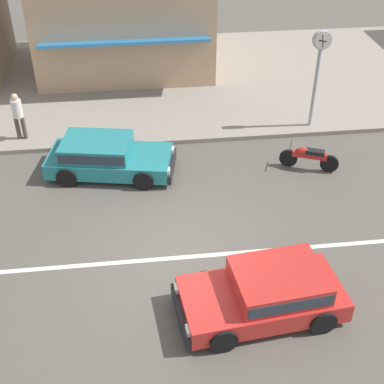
{
  "coord_description": "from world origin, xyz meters",
  "views": [
    {
      "loc": [
        -0.99,
        -9.79,
        9.15
      ],
      "look_at": [
        0.37,
        1.64,
        0.8
      ],
      "focal_mm": 50.0,
      "sensor_mm": 36.0,
      "label": 1
    }
  ],
  "objects": [
    {
      "name": "hatchback_red_1",
      "position": [
        1.59,
        -1.92,
        0.59
      ],
      "size": [
        3.78,
        2.12,
        1.1
      ],
      "color": "red",
      "rests_on": "ground"
    },
    {
      "name": "hatchback_teal_5",
      "position": [
        -1.98,
        4.11,
        0.59
      ],
      "size": [
        4.02,
        2.34,
        1.1
      ],
      "color": "teal",
      "rests_on": "ground"
    },
    {
      "name": "ground_plane",
      "position": [
        0.0,
        0.0,
        0.0
      ],
      "size": [
        160.0,
        160.0,
        0.0
      ],
      "primitive_type": "plane",
      "color": "#544F47"
    },
    {
      "name": "street_clock",
      "position": [
        5.0,
        6.02,
        2.58
      ],
      "size": [
        0.59,
        0.22,
        3.31
      ],
      "color": "#9E9EA3",
      "rests_on": "kerb_strip"
    },
    {
      "name": "motorcycle_0",
      "position": [
        4.2,
        3.57,
        0.42
      ],
      "size": [
        1.71,
        0.87,
        0.8
      ],
      "color": "black",
      "rests_on": "ground"
    },
    {
      "name": "shopfront_far_kios",
      "position": [
        -1.2,
        12.32,
        2.69
      ],
      "size": [
        7.02,
        6.44,
        5.08
      ],
      "color": "tan",
      "rests_on": "kerb_strip"
    },
    {
      "name": "lane_centre_stripe",
      "position": [
        0.0,
        0.0,
        0.0
      ],
      "size": [
        50.4,
        0.14,
        0.01
      ],
      "primitive_type": "cube",
      "color": "silver",
      "rests_on": "ground"
    },
    {
      "name": "pedestrian_near_clock",
      "position": [
        -4.77,
        6.25,
        1.08
      ],
      "size": [
        0.34,
        0.34,
        1.61
      ],
      "color": "#4C4238",
      "rests_on": "kerb_strip"
    },
    {
      "name": "kerb_strip",
      "position": [
        0.0,
        10.48,
        0.07
      ],
      "size": [
        68.0,
        10.0,
        0.15
      ],
      "primitive_type": "cube",
      "color": "gray",
      "rests_on": "ground"
    }
  ]
}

